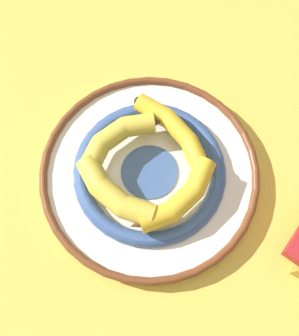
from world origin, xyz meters
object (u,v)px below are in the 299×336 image
banana_b (112,192)px  banana_c (179,200)px  decorative_bowl (150,172)px  banana_a (117,137)px  banana_d (177,133)px

banana_b → banana_c: size_ratio=0.96×
decorative_bowl → banana_b: bearing=15.7°
banana_a → banana_b: size_ratio=1.02×
banana_d → banana_b: bearing=96.4°
banana_d → banana_a: bearing=56.6°
banana_b → banana_c: banana_b is taller
decorative_bowl → banana_c: banana_c is taller
banana_a → banana_b: (0.04, 0.09, 0.00)m
banana_b → banana_c: 0.11m
banana_c → banana_a: bearing=89.4°
banana_c → banana_b: bearing=130.3°
decorative_bowl → banana_a: 0.08m
banana_b → banana_d: (-0.14, -0.06, -0.00)m
banana_a → banana_d: (-0.10, 0.03, -0.00)m
banana_a → banana_d: 0.10m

